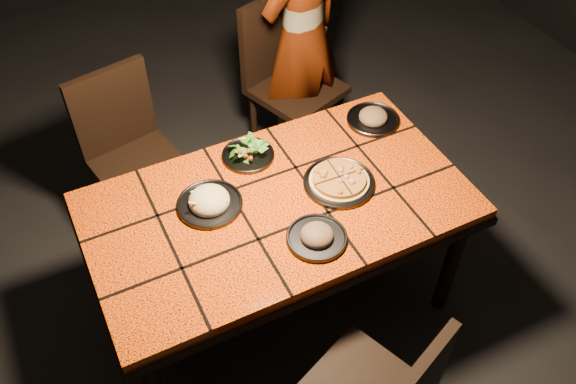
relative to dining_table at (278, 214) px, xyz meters
name	(u,v)px	position (x,y,z in m)	size (l,w,h in m)	color
room_shell	(275,49)	(0.00, 0.00, 0.83)	(6.04, 7.04, 3.08)	black
dining_table	(278,214)	(0.00, 0.00, 0.00)	(1.62, 0.92, 0.75)	#FF5108
chair_far_left	(128,145)	(-0.43, 0.88, -0.13)	(0.50, 0.50, 0.94)	black
chair_far_right	(285,71)	(0.56, 1.06, -0.10)	(0.58, 0.58, 1.00)	black
diner	(302,37)	(0.65, 1.03, 0.12)	(0.58, 0.38, 1.58)	brown
plate_pizza	(339,181)	(0.28, -0.02, 0.10)	(0.31, 0.31, 0.04)	#333337
plate_pasta	(209,202)	(-0.27, 0.11, 0.10)	(0.28, 0.28, 0.09)	#333337
plate_salad	(248,153)	(0.00, 0.31, 0.10)	(0.24, 0.24, 0.07)	#333337
plate_mushroom_a	(317,236)	(0.05, -0.25, 0.10)	(0.25, 0.25, 0.08)	#333337
plate_mushroom_b	(373,117)	(0.64, 0.27, 0.10)	(0.26, 0.26, 0.08)	#333337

